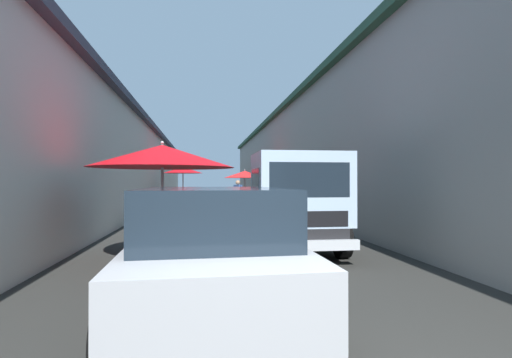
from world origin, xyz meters
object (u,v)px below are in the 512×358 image
object	(u,v)px
fruit_stall_near_left	(245,178)
delivery_truck	(292,204)
vendor_in_shade	(258,204)
parked_scooter	(145,214)
fruit_stall_far_left	(163,166)
vendor_by_crates	(238,195)
fruit_stall_mid_lane	(183,177)
hatchback_car	(212,249)

from	to	relation	value
fruit_stall_near_left	delivery_truck	size ratio (longest dim) A/B	0.47
vendor_in_shade	parked_scooter	world-z (taller)	vendor_in_shade
fruit_stall_near_left	parked_scooter	size ratio (longest dim) A/B	1.41
delivery_truck	parked_scooter	bearing A→B (deg)	36.17
fruit_stall_far_left	vendor_in_shade	size ratio (longest dim) A/B	1.83
fruit_stall_far_left	vendor_by_crates	world-z (taller)	fruit_stall_far_left
fruit_stall_mid_lane	delivery_truck	size ratio (longest dim) A/B	0.49
fruit_stall_mid_lane	fruit_stall_near_left	bearing A→B (deg)	-97.10
fruit_stall_far_left	parked_scooter	size ratio (longest dim) A/B	1.71
fruit_stall_far_left	hatchback_car	xyz separation A→B (m)	(-3.27, -0.88, -1.10)
parked_scooter	vendor_in_shade	bearing A→B (deg)	-122.44
fruit_stall_near_left	hatchback_car	xyz separation A→B (m)	(-16.62, 2.21, -0.97)
fruit_stall_near_left	vendor_by_crates	xyz separation A→B (m)	(-3.35, 0.70, -0.79)
vendor_by_crates	hatchback_car	bearing A→B (deg)	173.51
parked_scooter	fruit_stall_far_left	bearing A→B (deg)	-168.20
hatchback_car	fruit_stall_mid_lane	bearing A→B (deg)	3.92
vendor_by_crates	fruit_stall_near_left	bearing A→B (deg)	-11.79
fruit_stall_mid_lane	delivery_truck	world-z (taller)	fruit_stall_mid_lane
fruit_stall_near_left	fruit_stall_far_left	bearing A→B (deg)	166.99
fruit_stall_near_left	delivery_truck	bearing A→B (deg)	178.16
fruit_stall_mid_lane	hatchback_car	distance (m)	17.12
fruit_stall_mid_lane	vendor_in_shade	xyz separation A→B (m)	(-10.47, -2.67, -0.91)
fruit_stall_mid_lane	hatchback_car	bearing A→B (deg)	-176.08
fruit_stall_mid_lane	vendor_in_shade	bearing A→B (deg)	-165.72
fruit_stall_mid_lane	vendor_by_crates	xyz separation A→B (m)	(-3.77, -2.68, -0.88)
fruit_stall_far_left	delivery_truck	bearing A→B (deg)	-83.24
fruit_stall_far_left	parked_scooter	distance (m)	5.84
vendor_by_crates	fruit_stall_mid_lane	bearing A→B (deg)	35.38
fruit_stall_far_left	delivery_truck	world-z (taller)	fruit_stall_far_left
hatchback_car	delivery_truck	size ratio (longest dim) A/B	0.80
fruit_stall_near_left	delivery_truck	distance (m)	13.06
delivery_truck	fruit_stall_far_left	bearing A→B (deg)	96.76
fruit_stall_near_left	delivery_truck	xyz separation A→B (m)	(-13.04, 0.42, -0.67)
vendor_by_crates	fruit_stall_far_left	bearing A→B (deg)	166.58
delivery_truck	vendor_in_shade	size ratio (longest dim) A/B	3.18
vendor_by_crates	vendor_in_shade	world-z (taller)	vendor_by_crates
fruit_stall_far_left	hatchback_car	bearing A→B (deg)	-164.97
fruit_stall_mid_lane	vendor_in_shade	size ratio (longest dim) A/B	1.56
fruit_stall_mid_lane	vendor_by_crates	distance (m)	4.71
hatchback_car	delivery_truck	bearing A→B (deg)	-26.52
vendor_in_shade	parked_scooter	xyz separation A→B (m)	(2.25, 3.53, -0.44)
vendor_in_shade	fruit_stall_near_left	bearing A→B (deg)	-4.05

